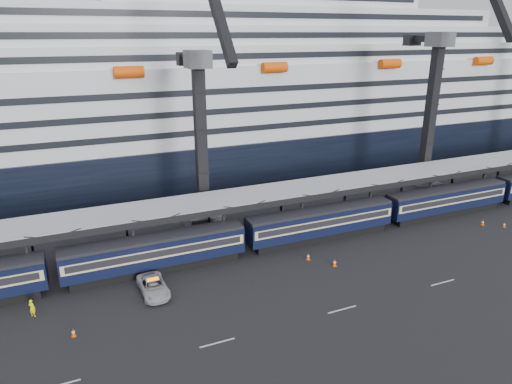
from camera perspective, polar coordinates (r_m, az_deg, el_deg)
ground at (r=54.37m, az=20.85°, el=-8.14°), size 260.00×260.00×0.00m
train at (r=57.64m, az=10.95°, el=-3.17°), size 133.05×3.00×4.05m
canopy at (r=62.22m, az=12.65°, el=1.39°), size 130.00×6.25×5.53m
cruise_ship at (r=87.50m, az=-0.00°, el=11.73°), size 214.09×28.84×34.00m
crane_dark_near at (r=55.79m, az=-6.80°, el=6.79°), size 4.50×17.75×35.08m
crane_dark_mid at (r=72.63m, az=21.28°, el=9.68°), size 4.50×18.24×39.64m
pickup_truck at (r=46.01m, az=-12.70°, el=-11.45°), size 2.61×5.36×1.47m
worker at (r=46.15m, az=-26.20°, el=-12.88°), size 0.73×0.68×1.68m
traffic_cone_b at (r=42.41m, az=-21.87°, el=-15.98°), size 0.38×0.38×0.75m
traffic_cone_c at (r=51.47m, az=6.54°, el=-8.00°), size 0.40×0.40×0.79m
traffic_cone_d at (r=50.52m, az=9.80°, el=-8.68°), size 0.43×0.43×0.86m
traffic_cone_e at (r=66.84m, az=26.48°, el=-3.41°), size 0.39×0.39×0.79m
traffic_cone_f at (r=67.45m, az=28.62°, el=-3.61°), size 0.35×0.35×0.70m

